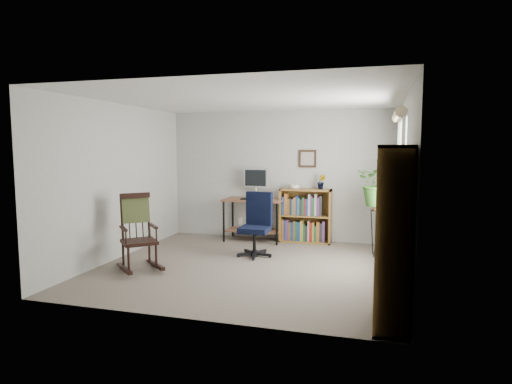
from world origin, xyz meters
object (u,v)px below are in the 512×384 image
(office_chair, at_px, (254,224))
(desk, at_px, (254,220))
(low_bookshelf, at_px, (305,216))
(tall_bookshelf, at_px, (393,237))
(rocking_chair, at_px, (139,231))

(office_chair, bearing_deg, desk, 112.61)
(office_chair, height_order, low_bookshelf, office_chair)
(desk, distance_m, office_chair, 1.16)
(low_bookshelf, distance_m, tall_bookshelf, 3.70)
(desk, relative_size, office_chair, 1.05)
(desk, relative_size, low_bookshelf, 1.11)
(desk, height_order, low_bookshelf, low_bookshelf)
(office_chair, xyz_separation_m, low_bookshelf, (0.61, 1.23, -0.03))
(tall_bookshelf, bearing_deg, office_chair, 132.49)
(desk, height_order, rocking_chair, rocking_chair)
(office_chair, relative_size, low_bookshelf, 1.05)
(desk, xyz_separation_m, tall_bookshelf, (2.33, -3.29, 0.48))
(low_bookshelf, bearing_deg, tall_bookshelf, -67.88)
(rocking_chair, bearing_deg, desk, 22.11)
(office_chair, distance_m, rocking_chair, 1.78)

